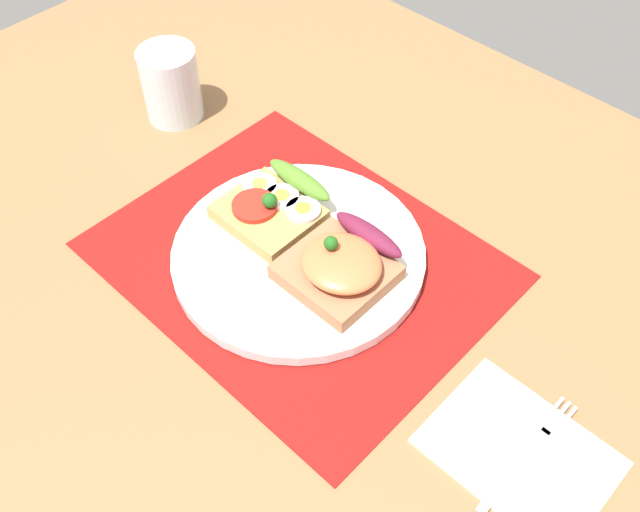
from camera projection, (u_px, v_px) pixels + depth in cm
name	position (u px, v px, depth cm)	size (l,w,h in cm)	color
ground_plane	(299.00, 270.00, 75.73)	(120.00, 90.00, 3.20)	brown
placemat	(299.00, 259.00, 74.40)	(38.29, 30.41, 0.30)	maroon
plate	(299.00, 254.00, 73.79)	(25.65, 25.65, 1.31)	white
sandwich_egg_tomato	(274.00, 206.00, 75.49)	(9.74, 9.90, 3.85)	#A68649
sandwich_salmon	(339.00, 266.00, 69.54)	(9.78, 10.64, 5.17)	#9F6644
napkin	(520.00, 451.00, 60.57)	(14.78, 11.16, 0.60)	white
fork	(530.00, 451.00, 60.08)	(1.62, 13.33, 0.32)	#B7B7BC
drinking_glass	(171.00, 84.00, 86.59)	(6.89, 6.89, 8.89)	silver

